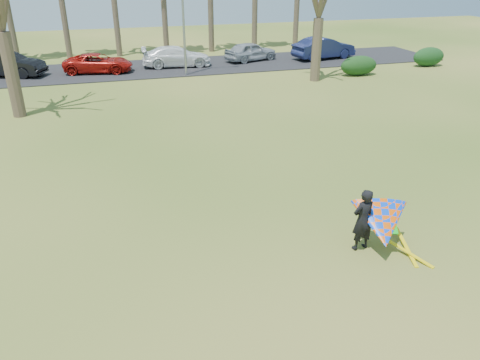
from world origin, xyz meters
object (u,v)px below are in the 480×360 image
object	(u,v)px
car_2	(98,63)
streetlight	(185,8)
kite_flyer	(380,223)
car_4	(251,51)
car_3	(177,56)
car_1	(7,64)
car_5	(324,48)

from	to	relation	value
car_2	streetlight	bearing A→B (deg)	-101.98
car_2	kite_flyer	xyz separation A→B (m)	(6.79, -25.72, 0.13)
streetlight	car_4	size ratio (longest dim) A/B	1.86
streetlight	car_3	world-z (taller)	streetlight
car_2	car_1	bearing A→B (deg)	96.42
streetlight	car_3	xyz separation A→B (m)	(-0.29, 3.02, -3.66)
car_2	car_4	bearing A→B (deg)	-74.08
streetlight	car_5	xyz separation A→B (m)	(11.69, 2.70, -3.55)
streetlight	car_5	distance (m)	12.51
car_2	car_4	distance (m)	11.77
streetlight	kite_flyer	xyz separation A→B (m)	(0.81, -23.21, -3.61)
streetlight	car_1	xyz separation A→B (m)	(-11.97, 2.96, -3.59)
car_5	kite_flyer	bearing A→B (deg)	147.36
car_4	car_5	size ratio (longest dim) A/B	0.83
streetlight	kite_flyer	bearing A→B (deg)	-88.00
streetlight	car_2	distance (m)	7.49
streetlight	car_1	world-z (taller)	streetlight
car_5	car_4	bearing A→B (deg)	71.83
car_1	kite_flyer	size ratio (longest dim) A/B	2.08
car_1	kite_flyer	bearing A→B (deg)	-133.27
car_2	car_3	bearing A→B (deg)	-74.14
car_3	car_2	bearing A→B (deg)	99.19
car_1	car_5	distance (m)	23.66
streetlight	kite_flyer	world-z (taller)	streetlight
car_1	streetlight	bearing A→B (deg)	-83.17
kite_flyer	car_1	bearing A→B (deg)	116.03
car_5	car_2	bearing A→B (deg)	80.76
car_3	streetlight	bearing A→B (deg)	-170.52
car_2	car_5	bearing A→B (deg)	-78.63
car_4	kite_flyer	bearing A→B (deg)	150.96
car_1	car_5	world-z (taller)	car_5
car_1	car_3	xyz separation A→B (m)	(11.68, 0.06, -0.08)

